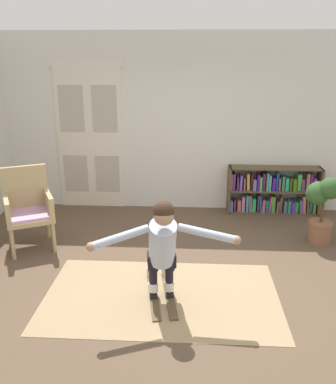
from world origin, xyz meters
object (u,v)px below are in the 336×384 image
potted_plant (323,202)px  person_skier (163,242)px  skis_pair (161,293)px  wicker_chair (28,206)px  bookshelf (273,193)px

potted_plant → person_skier: person_skier is taller
skis_pair → wicker_chair: bearing=148.8°
wicker_chair → potted_plant: (4.03, 0.34, 0.03)m
bookshelf → potted_plant: 1.27m
wicker_chair → potted_plant: 4.04m
potted_plant → person_skier: (-2.10, -1.67, 0.12)m
wicker_chair → potted_plant: size_ratio=1.13×
bookshelf → person_skier: person_skier is taller
bookshelf → skis_pair: bookshelf is taller
potted_plant → skis_pair: (-2.13, -1.49, -0.59)m
skis_pair → bookshelf: bearing=57.8°
wicker_chair → skis_pair: 2.29m
wicker_chair → person_skier: size_ratio=0.75×
potted_plant → bookshelf: bearing=111.7°
skis_pair → person_skier: 0.73m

